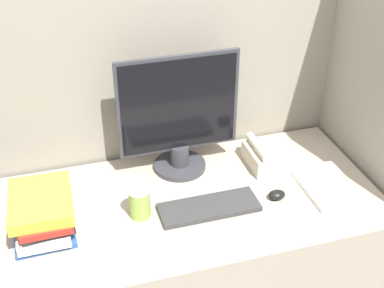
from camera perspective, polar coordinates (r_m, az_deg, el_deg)
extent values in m
cube|color=gray|center=(2.29, -2.64, 2.73)|extent=(1.82, 0.04, 1.80)
cube|color=gray|center=(2.29, 18.30, 0.94)|extent=(0.04, 0.77, 1.80)
cube|color=tan|center=(2.31, 0.19, -13.34)|extent=(1.42, 0.71, 0.76)
cylinder|color=#333338|center=(2.22, -1.32, -2.30)|extent=(0.22, 0.22, 0.02)
cylinder|color=#333338|center=(2.19, -1.34, -1.16)|extent=(0.08, 0.08, 0.09)
cube|color=#333338|center=(2.07, -1.47, 4.28)|extent=(0.48, 0.02, 0.41)
cube|color=black|center=(2.07, -1.39, 4.16)|extent=(0.46, 0.01, 0.38)
cube|color=#333333|center=(2.00, 1.82, -6.77)|extent=(0.37, 0.13, 0.02)
ellipsoid|color=black|center=(2.07, 9.03, -5.38)|extent=(0.07, 0.05, 0.04)
cylinder|color=#8CB247|center=(1.95, -5.60, -6.33)|extent=(0.08, 0.08, 0.11)
cylinder|color=white|center=(1.92, -5.70, -4.95)|extent=(0.08, 0.08, 0.01)
cube|color=#264C8C|center=(1.99, -15.54, -8.57)|extent=(0.21, 0.27, 0.02)
cube|color=silver|center=(1.97, -15.72, -7.83)|extent=(0.18, 0.29, 0.04)
cube|color=#262628|center=(1.94, -15.56, -7.41)|extent=(0.20, 0.26, 0.02)
cube|color=maroon|center=(1.93, -15.53, -6.91)|extent=(0.18, 0.27, 0.02)
cube|color=gold|center=(1.92, -15.86, -5.95)|extent=(0.22, 0.28, 0.04)
cube|color=beige|center=(2.24, 7.97, -1.36)|extent=(0.16, 0.19, 0.08)
cube|color=white|center=(2.21, 8.76, -0.73)|extent=(0.07, 0.08, 0.00)
cylinder|color=beige|center=(2.19, 7.06, -0.32)|extent=(0.04, 0.18, 0.04)
cube|color=white|center=(2.17, 14.20, -4.34)|extent=(0.19, 0.28, 0.02)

